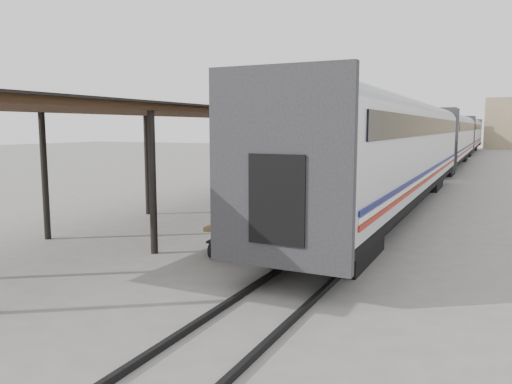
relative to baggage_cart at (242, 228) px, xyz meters
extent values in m
plane|color=slate|center=(-0.69, 0.69, -0.65)|extent=(160.00, 160.00, 0.00)
cube|color=silver|center=(2.51, 8.69, 1.95)|extent=(3.00, 24.00, 2.90)
cube|color=#28282B|center=(2.51, -3.21, 1.95)|extent=(3.04, 0.22, 3.50)
cube|color=black|center=(0.99, 8.69, 2.85)|extent=(0.04, 22.08, 0.65)
cube|color=black|center=(2.51, 8.69, 0.25)|extent=(2.55, 23.04, 0.50)
cube|color=silver|center=(2.51, 34.69, 1.95)|extent=(3.00, 24.00, 2.90)
cube|color=#28282B|center=(2.51, 22.79, 1.95)|extent=(3.04, 0.22, 3.50)
cube|color=black|center=(0.99, 34.69, 2.85)|extent=(0.04, 22.08, 0.65)
cube|color=black|center=(2.51, 34.69, 0.25)|extent=(2.55, 23.04, 0.50)
cube|color=silver|center=(2.51, 60.69, 1.95)|extent=(3.00, 24.00, 2.90)
cube|color=#28282B|center=(2.51, 48.79, 1.95)|extent=(3.04, 0.22, 3.50)
cube|color=black|center=(0.99, 60.69, 2.85)|extent=(0.04, 22.08, 0.65)
cube|color=black|center=(2.51, 60.69, 0.25)|extent=(2.55, 23.04, 0.50)
cube|color=black|center=(1.26, 0.19, 1.50)|extent=(0.50, 1.70, 2.00)
imported|color=silver|center=(1.26, 0.19, 1.36)|extent=(0.72, 0.89, 1.72)
cube|color=olive|center=(0.86, 0.04, 0.75)|extent=(0.57, 0.25, 0.42)
cube|color=#422B19|center=(-4.09, 24.69, 3.35)|extent=(4.60, 64.00, 0.18)
cube|color=black|center=(-4.09, 24.69, 3.47)|extent=(4.90, 64.30, 0.06)
cylinder|color=black|center=(-6.14, 24.69, 1.35)|extent=(0.20, 0.20, 4.00)
cylinder|color=black|center=(-6.14, 55.69, 1.35)|extent=(0.20, 0.20, 4.00)
cylinder|color=black|center=(-2.04, 24.69, 1.35)|extent=(0.20, 0.20, 4.00)
cylinder|color=black|center=(-2.04, 55.69, 1.35)|extent=(0.20, 0.20, 4.00)
cube|color=black|center=(1.79, 34.69, -0.59)|extent=(0.10, 150.00, 0.12)
cube|color=black|center=(3.23, 34.69, -0.59)|extent=(0.10, 150.00, 0.12)
cube|color=tan|center=(-10.69, 82.69, 2.35)|extent=(12.00, 8.00, 6.00)
cube|color=brown|center=(0.00, 0.00, 0.15)|extent=(1.52, 2.53, 0.12)
cube|color=black|center=(0.00, 0.00, -0.20)|extent=(1.41, 2.42, 0.06)
cylinder|color=black|center=(-0.39, -1.00, -0.45)|extent=(0.13, 0.41, 0.40)
cylinder|color=black|center=(0.61, -0.89, -0.45)|extent=(0.13, 0.41, 0.40)
cylinder|color=black|center=(-0.61, 0.89, -0.45)|extent=(0.13, 0.41, 0.40)
cylinder|color=black|center=(0.39, 1.00, -0.45)|extent=(0.13, 0.41, 0.40)
cube|color=#313134|center=(-0.33, 0.51, 0.31)|extent=(0.66, 0.51, 0.20)
cube|color=olive|center=(0.19, 0.76, 0.31)|extent=(0.55, 0.39, 0.19)
cube|color=black|center=(-0.27, 0.05, 0.33)|extent=(0.63, 0.48, 0.23)
cube|color=#444C2D|center=(0.25, 0.15, 0.30)|extent=(0.51, 0.38, 0.18)
cube|color=#43321B|center=(-0.28, 0.52, 0.53)|extent=(0.58, 0.43, 0.21)
cube|color=olive|center=(-0.29, 0.09, 0.55)|extent=(0.58, 0.47, 0.21)
cube|color=#313134|center=(-0.23, 0.42, 0.72)|extent=(0.53, 0.43, 0.17)
cube|color=maroon|center=(-3.95, 21.00, -0.06)|extent=(1.21, 1.74, 0.96)
cube|color=maroon|center=(-4.02, 21.42, 0.58)|extent=(1.00, 0.78, 0.37)
cylinder|color=black|center=(-4.27, 20.35, -0.46)|extent=(0.19, 0.40, 0.38)
cylinder|color=black|center=(-3.43, 20.49, -0.46)|extent=(0.19, 0.40, 0.38)
cylinder|color=black|center=(-4.46, 21.51, -0.46)|extent=(0.19, 0.40, 0.38)
cylinder|color=black|center=(-3.62, 21.65, -0.46)|extent=(0.19, 0.40, 0.38)
imported|color=navy|center=(0.25, -0.65, 1.08)|extent=(0.47, 0.67, 1.74)
imported|color=black|center=(-4.16, 12.08, 0.17)|extent=(1.02, 0.61, 1.63)
camera|label=1|loc=(6.35, -12.22, 2.82)|focal=35.00mm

